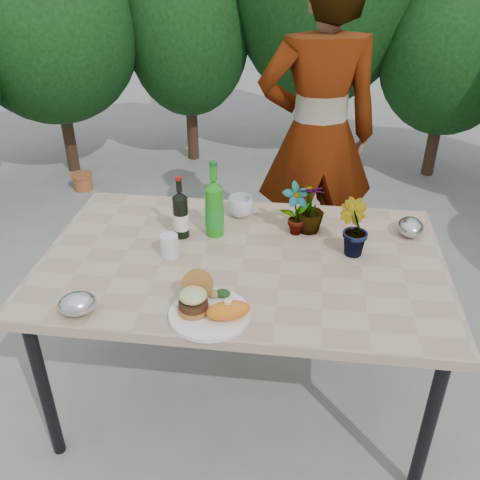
# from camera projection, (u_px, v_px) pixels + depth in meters

# --- Properties ---
(ground) EXTENTS (80.00, 80.00, 0.00)m
(ground) POSITION_uv_depth(u_px,v_px,m) (242.00, 391.00, 2.52)
(ground) COLOR slate
(ground) RESTS_ON ground
(patio_table) EXTENTS (1.60, 1.00, 0.75)m
(patio_table) POSITION_uv_depth(u_px,v_px,m) (242.00, 269.00, 2.17)
(patio_table) COLOR tan
(patio_table) RESTS_ON ground
(shrub_hedge) EXTENTS (6.87, 5.11, 2.49)m
(shrub_hedge) POSITION_uv_depth(u_px,v_px,m) (326.00, 55.00, 3.40)
(shrub_hedge) COLOR #382316
(shrub_hedge) RESTS_ON ground
(dinner_plate) EXTENTS (0.28, 0.28, 0.01)m
(dinner_plate) POSITION_uv_depth(u_px,v_px,m) (210.00, 314.00, 1.82)
(dinner_plate) COLOR white
(dinner_plate) RESTS_ON patio_table
(burger_stack) EXTENTS (0.11, 0.16, 0.11)m
(burger_stack) POSITION_uv_depth(u_px,v_px,m) (194.00, 297.00, 1.81)
(burger_stack) COLOR #B7722D
(burger_stack) RESTS_ON dinner_plate
(sweet_potato) EXTENTS (0.17, 0.12, 0.06)m
(sweet_potato) POSITION_uv_depth(u_px,v_px,m) (228.00, 310.00, 1.78)
(sweet_potato) COLOR orange
(sweet_potato) RESTS_ON dinner_plate
(grilled_veg) EXTENTS (0.08, 0.05, 0.03)m
(grilled_veg) POSITION_uv_depth(u_px,v_px,m) (219.00, 294.00, 1.89)
(grilled_veg) COLOR olive
(grilled_veg) RESTS_ON dinner_plate
(wine_bottle) EXTENTS (0.07, 0.07, 0.28)m
(wine_bottle) POSITION_uv_depth(u_px,v_px,m) (181.00, 215.00, 2.23)
(wine_bottle) COLOR black
(wine_bottle) RESTS_ON patio_table
(sparkling_water) EXTENTS (0.08, 0.08, 0.33)m
(sparkling_water) POSITION_uv_depth(u_px,v_px,m) (214.00, 209.00, 2.24)
(sparkling_water) COLOR #1D8A19
(sparkling_water) RESTS_ON patio_table
(plastic_cup) EXTENTS (0.07, 0.07, 0.09)m
(plastic_cup) POSITION_uv_depth(u_px,v_px,m) (169.00, 246.00, 2.13)
(plastic_cup) COLOR silver
(plastic_cup) RESTS_ON patio_table
(seedling_left) EXTENTS (0.15, 0.13, 0.23)m
(seedling_left) POSITION_uv_depth(u_px,v_px,m) (296.00, 209.00, 2.24)
(seedling_left) COLOR #2C5F20
(seedling_left) RESTS_ON patio_table
(seedling_mid) EXTENTS (0.16, 0.16, 0.23)m
(seedling_mid) POSITION_uv_depth(u_px,v_px,m) (353.00, 228.00, 2.11)
(seedling_mid) COLOR #29541C
(seedling_mid) RESTS_ON patio_table
(seedling_right) EXTENTS (0.15, 0.15, 0.22)m
(seedling_right) POSITION_uv_depth(u_px,v_px,m) (310.00, 208.00, 2.27)
(seedling_right) COLOR #296021
(seedling_right) RESTS_ON patio_table
(blue_bowl) EXTENTS (0.15, 0.15, 0.09)m
(blue_bowl) POSITION_uv_depth(u_px,v_px,m) (241.00, 207.00, 2.42)
(blue_bowl) COLOR silver
(blue_bowl) RESTS_ON patio_table
(foil_packet_left) EXTENTS (0.16, 0.15, 0.08)m
(foil_packet_left) POSITION_uv_depth(u_px,v_px,m) (77.00, 304.00, 1.82)
(foil_packet_left) COLOR silver
(foil_packet_left) RESTS_ON patio_table
(foil_packet_right) EXTENTS (0.11, 0.13, 0.08)m
(foil_packet_right) POSITION_uv_depth(u_px,v_px,m) (410.00, 227.00, 2.27)
(foil_packet_right) COLOR #AFB2B6
(foil_packet_right) RESTS_ON patio_table
(person) EXTENTS (0.73, 0.55, 1.81)m
(person) POSITION_uv_depth(u_px,v_px,m) (317.00, 137.00, 2.88)
(person) COLOR #A36751
(person) RESTS_ON ground
(terracotta_pot) EXTENTS (0.17, 0.17, 0.14)m
(terracotta_pot) POSITION_uv_depth(u_px,v_px,m) (83.00, 181.00, 4.37)
(terracotta_pot) COLOR #AC572C
(terracotta_pot) RESTS_ON ground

